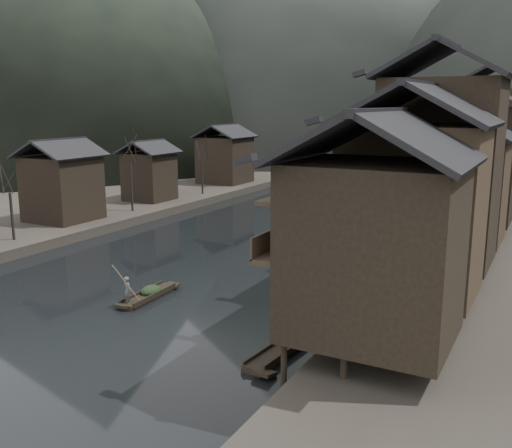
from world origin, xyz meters
The scene contains 12 objects.
water centered at (0.00, 0.00, 0.00)m, with size 300.00×300.00×0.00m, color black.
left_bank centered at (-35.00, 40.00, 0.60)m, with size 40.00×200.00×1.20m, color #2D2823.
stilt_houses centered at (17.28, 19.40, 9.00)m, with size 9.00×67.60×16.63m.
left_houses centered at (-20.50, 20.12, 5.66)m, with size 8.10×53.20×8.73m.
bare_trees centered at (-17.00, 8.49, 6.56)m, with size 3.92×43.80×7.83m.
moored_sampans centered at (12.03, 14.29, 0.20)m, with size 2.56×49.61×0.47m.
midriver_boats centered at (-3.15, 42.16, 0.20)m, with size 6.34×10.95×0.45m.
stone_bridge centered at (0.00, 72.00, 5.11)m, with size 40.00×6.00×9.00m.
hero_sampan centered at (0.77, -3.01, 0.20)m, with size 1.40×5.60×0.44m.
cargo_heap centered at (0.78, -2.75, 0.81)m, with size 1.23×1.61×0.74m, color black.
boatman centered at (0.67, -4.96, 1.35)m, with size 0.67×0.44×1.82m, color #535356.
bamboo_pole centered at (0.87, -4.96, 3.98)m, with size 0.06×0.06×4.02m, color #8C7A51.
Camera 1 is at (24.06, -31.46, 12.73)m, focal length 40.00 mm.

